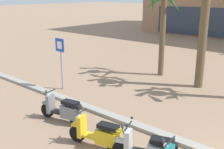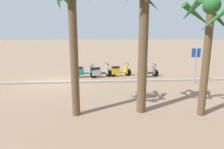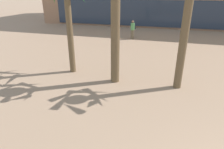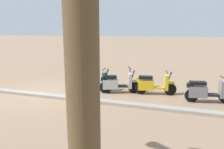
# 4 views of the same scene
# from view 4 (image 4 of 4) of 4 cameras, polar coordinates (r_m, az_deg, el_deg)

# --- Properties ---
(ground_plane) EXTENTS (200.00, 200.00, 0.00)m
(ground_plane) POSITION_cam_4_polar(r_m,az_deg,el_deg) (10.12, -18.30, -4.97)
(ground_plane) COLOR #93755B
(curb_strip) EXTENTS (60.00, 0.36, 0.12)m
(curb_strip) POSITION_cam_4_polar(r_m,az_deg,el_deg) (9.92, -19.17, -5.00)
(curb_strip) COLOR gray
(curb_strip) RESTS_ON ground
(scooter_grey_mid_front) EXTENTS (1.79, 0.66, 1.04)m
(scooter_grey_mid_front) POSITION_cam_4_polar(r_m,az_deg,el_deg) (9.17, 23.36, -4.11)
(scooter_grey_mid_front) COLOR black
(scooter_grey_mid_front) RESTS_ON ground
(scooter_yellow_mid_rear) EXTENTS (1.78, 0.69, 1.04)m
(scooter_yellow_mid_rear) POSITION_cam_4_polar(r_m,az_deg,el_deg) (9.64, 10.58, -2.63)
(scooter_yellow_mid_rear) COLOR black
(scooter_yellow_mid_rear) RESTS_ON ground
(scooter_silver_second_in_line) EXTENTS (1.72, 0.85, 1.17)m
(scooter_silver_second_in_line) POSITION_cam_4_polar(r_m,az_deg,el_deg) (9.70, 1.21, -2.37)
(scooter_silver_second_in_line) COLOR black
(scooter_silver_second_in_line) RESTS_ON ground
(scooter_teal_gap_after_mid) EXTENTS (1.83, 0.59, 1.04)m
(scooter_teal_gap_after_mid) POSITION_cam_4_polar(r_m,az_deg,el_deg) (10.25, -5.47, -1.61)
(scooter_teal_gap_after_mid) COLOR black
(scooter_teal_gap_after_mid) RESTS_ON ground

